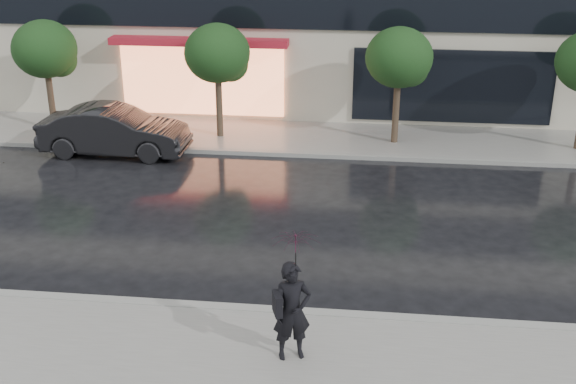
# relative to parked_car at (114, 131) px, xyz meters

# --- Properties ---
(ground) EXTENTS (120.00, 120.00, 0.00)m
(ground) POSITION_rel_parked_car_xyz_m (6.09, -8.07, -0.79)
(ground) COLOR black
(ground) RESTS_ON ground
(sidewalk_near) EXTENTS (60.00, 4.50, 0.12)m
(sidewalk_near) POSITION_rel_parked_car_xyz_m (6.09, -11.32, -0.73)
(sidewalk_near) COLOR slate
(sidewalk_near) RESTS_ON ground
(sidewalk_far) EXTENTS (60.00, 3.50, 0.12)m
(sidewalk_far) POSITION_rel_parked_car_xyz_m (6.09, 2.18, -0.73)
(sidewalk_far) COLOR slate
(sidewalk_far) RESTS_ON ground
(curb_near) EXTENTS (60.00, 0.25, 0.14)m
(curb_near) POSITION_rel_parked_car_xyz_m (6.09, -9.07, -0.72)
(curb_near) COLOR gray
(curb_near) RESTS_ON ground
(curb_far) EXTENTS (60.00, 0.25, 0.14)m
(curb_far) POSITION_rel_parked_car_xyz_m (6.09, 0.43, -0.72)
(curb_far) COLOR gray
(curb_far) RESTS_ON ground
(tree_far_west) EXTENTS (2.20, 2.20, 3.99)m
(tree_far_west) POSITION_rel_parked_car_xyz_m (-2.85, 1.96, 2.13)
(tree_far_west) COLOR #33261C
(tree_far_west) RESTS_ON ground
(tree_mid_west) EXTENTS (2.20, 2.20, 3.99)m
(tree_mid_west) POSITION_rel_parked_car_xyz_m (3.15, 1.96, 2.13)
(tree_mid_west) COLOR #33261C
(tree_mid_west) RESTS_ON ground
(tree_mid_east) EXTENTS (2.20, 2.20, 3.99)m
(tree_mid_east) POSITION_rel_parked_car_xyz_m (9.15, 1.96, 2.13)
(tree_mid_east) COLOR #33261C
(tree_mid_east) RESTS_ON ground
(parked_car) EXTENTS (4.84, 1.78, 1.58)m
(parked_car) POSITION_rel_parked_car_xyz_m (0.00, 0.00, 0.00)
(parked_car) COLOR black
(parked_car) RESTS_ON ground
(pedestrian_with_umbrella) EXTENTS (1.08, 1.10, 2.49)m
(pedestrian_with_umbrella) POSITION_rel_parked_car_xyz_m (6.98, -10.59, 0.84)
(pedestrian_with_umbrella) COLOR black
(pedestrian_with_umbrella) RESTS_ON sidewalk_near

